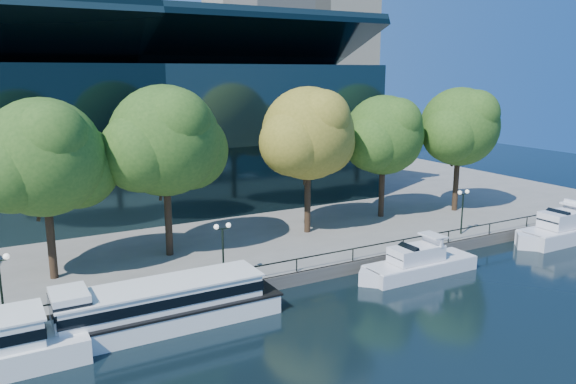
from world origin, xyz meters
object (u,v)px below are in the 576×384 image
cruiser_far (562,229)px  tree_2 (167,143)px  tree_1 (46,160)px  lamp_1 (223,238)px  tree_5 (461,128)px  tour_boat (146,307)px  tree_3 (310,135)px  cruiser_near (416,263)px  lamp_2 (463,202)px  tree_4 (385,137)px

cruiser_far → tree_2: size_ratio=0.83×
tree_1 → lamp_1: 13.03m
tree_5 → lamp_1: (-29.19, -6.72, -5.62)m
tree_5 → tour_boat: bearing=-164.5°
tree_2 → tree_5: (30.70, -0.24, -0.33)m
tree_3 → tree_1: bearing=-176.6°
cruiser_near → lamp_2: (8.79, 4.01, 3.05)m
tree_5 → lamp_1: bearing=-167.0°
cruiser_near → lamp_2: lamp_2 is taller
tree_4 → tree_5: tree_5 is taller
cruiser_far → tree_1: size_ratio=0.88×
tree_4 → tree_5: (8.40, -1.72, 0.56)m
tree_1 → lamp_2: bearing=-10.1°
tree_3 → lamp_1: size_ratio=3.24×
tree_3 → cruiser_near: bearing=-76.1°
lamp_1 → lamp_2: 22.99m
tree_2 → lamp_1: (1.51, -6.96, -5.96)m
tree_1 → lamp_1: (10.25, -5.92, -5.46)m
lamp_1 → tree_3: bearing=32.3°
tour_boat → cruiser_far: bearing=-1.0°
tour_boat → lamp_1: (6.33, 3.16, 2.58)m
tree_3 → lamp_1: 14.70m
tour_boat → tree_2: bearing=64.6°
tree_2 → tree_3: bearing=1.1°
tour_boat → cruiser_near: (20.53, -0.84, -0.46)m
tree_1 → tree_3: 21.70m
tour_boat → tree_1: (-3.92, 9.08, 8.04)m
cruiser_near → tree_2: tree_2 is taller
cruiser_far → tree_5: tree_5 is taller
tree_4 → tree_5: 8.59m
tree_4 → tree_1: bearing=-175.4°
tree_1 → tree_2: tree_2 is taller
tree_5 → cruiser_far: bearing=-75.9°
tree_3 → tree_5: tree_3 is taller
tree_3 → tree_4: (9.38, 1.22, -0.75)m
tree_4 → lamp_1: 23.00m
tree_2 → tree_3: 12.93m
tree_1 → tree_4: bearing=4.6°
tree_2 → tree_3: (12.93, 0.25, -0.14)m
tree_1 → tree_3: tree_3 is taller
tree_2 → lamp_2: bearing=-15.9°
tree_4 → cruiser_near: bearing=-117.9°
tree_3 → lamp_1: bearing=-147.7°
cruiser_far → tree_1: bearing=166.9°
tree_1 → tree_4: (31.04, 2.52, -0.40)m
lamp_2 → tour_boat: bearing=-173.8°
tree_5 → cruiser_near: bearing=-144.4°
tree_3 → tree_5: bearing=-1.6°
tree_3 → tree_5: (17.78, -0.50, -0.19)m
cruiser_far → tree_4: bearing=132.0°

